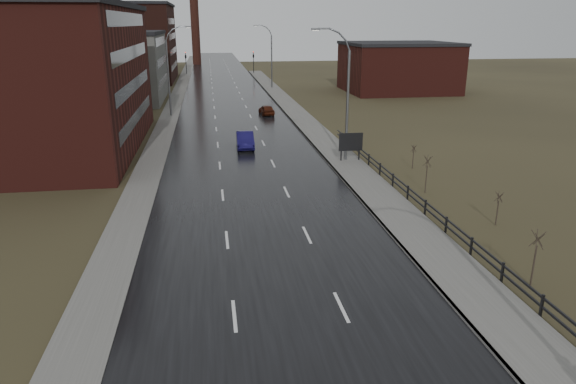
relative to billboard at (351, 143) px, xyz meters
name	(u,v)px	position (x,y,z in m)	size (l,w,h in m)	color
road	(233,117)	(-9.10, 24.41, -1.73)	(14.00, 300.00, 0.06)	black
sidewalk_right	(346,163)	(-0.50, -0.59, -1.67)	(3.20, 180.00, 0.18)	#595651
curb_right	(329,164)	(-2.02, -0.59, -1.67)	(0.16, 180.00, 0.18)	slate
sidewalk_left	(169,118)	(-17.30, 24.41, -1.70)	(2.40, 260.00, 0.12)	#595651
warehouse_near	(12,79)	(-30.09, 9.41, 5.00)	(22.44, 28.56, 13.50)	#471914
warehouse_mid	(110,66)	(-27.09, 42.41, 3.50)	(16.32, 20.40, 10.50)	slate
warehouse_far	(109,43)	(-32.09, 72.41, 6.00)	(26.52, 24.48, 15.50)	#331611
building_right	(398,67)	(21.20, 46.41, 2.50)	(18.36, 16.32, 8.50)	#471914
smokestack	(194,9)	(-15.10, 114.41, 13.74)	(2.70, 2.70, 30.70)	#331611
streetlight_right_mid	(344,95)	(-0.60, 0.41, 4.08)	(3.36, 0.28, 11.35)	slate
streetlight_left	(170,71)	(-16.80, 26.41, 4.08)	(3.36, 0.28, 11.35)	slate
streetlight_right_far	(270,56)	(-0.60, 54.41, 4.08)	(3.36, 0.28, 11.35)	slate
guardrail	(452,227)	(1.20, -17.28, -1.05)	(0.10, 53.05, 1.10)	black
shrub_c	(535,257)	(2.48, -22.95, -0.30)	(0.65, 0.68, 2.75)	#382D23
shrub_d	(498,208)	(4.87, -15.69, -0.64)	(0.51, 0.53, 2.12)	#382D23
shrub_e	(427,173)	(3.14, -9.07, -0.29)	(0.65, 0.69, 2.76)	#382D23
shrub_f	(413,156)	(4.68, -2.75, -0.68)	(0.49, 0.51, 2.04)	#382D23
billboard	(351,143)	(0.00, 0.00, 0.00)	(2.12, 0.17, 2.64)	black
traffic_light_left	(185,54)	(-17.10, 84.41, 2.84)	(0.58, 2.73, 5.30)	black
traffic_light_right	(253,54)	(-1.10, 84.41, 2.84)	(0.58, 2.73, 5.30)	black
car_near	(245,140)	(-8.75, 6.76, -0.99)	(1.64, 4.70, 1.55)	#130E47
car_far	(266,110)	(-4.59, 25.18, -1.08)	(1.60, 3.97, 1.35)	#48190C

